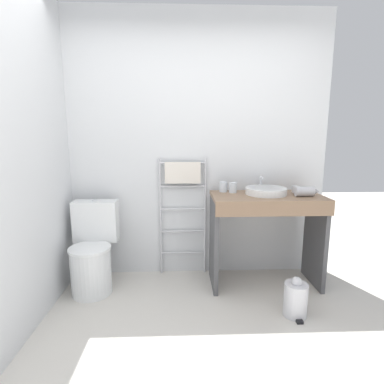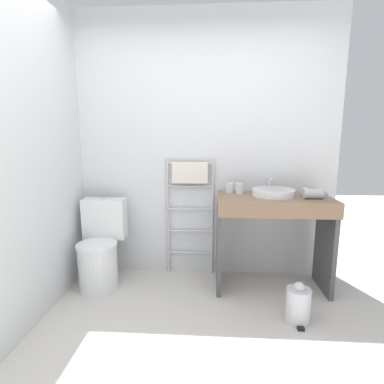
{
  "view_description": "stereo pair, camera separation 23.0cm",
  "coord_description": "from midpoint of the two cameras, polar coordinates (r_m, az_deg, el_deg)",
  "views": [
    {
      "loc": [
        -0.13,
        -1.46,
        1.43
      ],
      "look_at": [
        -0.04,
        0.8,
        1.01
      ],
      "focal_mm": 28.0,
      "sensor_mm": 36.0,
      "label": 1
    },
    {
      "loc": [
        0.1,
        -1.46,
        1.43
      ],
      "look_at": [
        -0.04,
        0.8,
        1.01
      ],
      "focal_mm": 28.0,
      "sensor_mm": 36.0,
      "label": 2
    }
  ],
  "objects": [
    {
      "name": "vanity_counter",
      "position": [
        2.91,
        11.73,
        -6.11
      ],
      "size": [
        1.03,
        0.54,
        0.89
      ],
      "color": "#84664C",
      "rests_on": "ground_plane"
    },
    {
      "name": "sink_basin",
      "position": [
        2.88,
        11.73,
        0.21
      ],
      "size": [
        0.38,
        0.38,
        0.06
      ],
      "color": "white",
      "rests_on": "vanity_counter"
    },
    {
      "name": "hair_dryer",
      "position": [
        2.89,
        18.61,
        0.12
      ],
      "size": [
        0.22,
        0.19,
        0.09
      ],
      "color": "#B7B7BC",
      "rests_on": "vanity_counter"
    },
    {
      "name": "wall_back",
      "position": [
        3.08,
        -1.96,
        8.41
      ],
      "size": [
        2.7,
        0.12,
        2.63
      ],
      "primitive_type": "cube",
      "color": "silver",
      "rests_on": "ground_plane"
    },
    {
      "name": "wall_side",
      "position": [
        2.58,
        -32.05,
        6.4
      ],
      "size": [
        0.12,
        2.3,
        2.63
      ],
      "primitive_type": "cube",
      "color": "silver",
      "rests_on": "ground_plane"
    },
    {
      "name": "faucet",
      "position": [
        3.05,
        10.92,
        1.96
      ],
      "size": [
        0.02,
        0.1,
        0.15
      ],
      "color": "silver",
      "rests_on": "vanity_counter"
    },
    {
      "name": "cup_near_edge",
      "position": [
        2.92,
        5.56,
        0.85
      ],
      "size": [
        0.07,
        0.07,
        0.1
      ],
      "color": "silver",
      "rests_on": "vanity_counter"
    },
    {
      "name": "cup_near_wall",
      "position": [
        2.95,
        3.77,
        0.96
      ],
      "size": [
        0.08,
        0.08,
        0.1
      ],
      "color": "silver",
      "rests_on": "vanity_counter"
    },
    {
      "name": "towel_radiator",
      "position": [
        3.02,
        -3.93,
        -0.05
      ],
      "size": [
        0.48,
        0.06,
        1.22
      ],
      "color": "silver",
      "rests_on": "ground_plane"
    },
    {
      "name": "toilet",
      "position": [
        3.03,
        -20.52,
        -10.96
      ],
      "size": [
        0.42,
        0.52,
        0.83
      ],
      "color": "white",
      "rests_on": "ground_plane"
    },
    {
      "name": "trash_bin",
      "position": [
        2.65,
        16.67,
        -18.95
      ],
      "size": [
        0.19,
        0.22,
        0.33
      ],
      "color": "silver",
      "rests_on": "ground_plane"
    }
  ]
}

